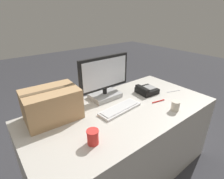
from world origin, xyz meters
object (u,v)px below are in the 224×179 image
monitor (105,81)px  cardboard_box (52,104)px  desk_phone (147,90)px  paper_cup_right (175,106)px  spoon (172,92)px  paper_cup_left (93,137)px  pen_marker (158,101)px  keyboard (120,109)px

monitor → cardboard_box: (-0.57, -0.03, -0.06)m
monitor → desk_phone: bearing=-24.5°
cardboard_box → paper_cup_right: bearing=-31.7°
desk_phone → spoon: size_ratio=1.32×
monitor → paper_cup_left: 0.71m
monitor → paper_cup_right: monitor is taller
paper_cup_right → pen_marker: bearing=86.9°
paper_cup_right → cardboard_box: (-0.92, 0.57, 0.08)m
monitor → paper_cup_right: 0.72m
paper_cup_left → monitor: bearing=47.2°
monitor → cardboard_box: size_ratio=1.25×
paper_cup_right → cardboard_box: size_ratio=0.20×
monitor → pen_marker: 0.58m
desk_phone → paper_cup_left: paper_cup_left is taller
paper_cup_left → pen_marker: 0.85m
cardboard_box → pen_marker: cardboard_box is taller
paper_cup_left → spoon: (1.15, 0.16, -0.05)m
paper_cup_right → spoon: size_ratio=0.54×
monitor → paper_cup_right: size_ratio=6.28×
paper_cup_right → paper_cup_left: bearing=173.6°
monitor → spoon: 0.78m
desk_phone → keyboard: bearing=-162.8°
keyboard → cardboard_box: (-0.53, 0.26, 0.12)m
pen_marker → cardboard_box: bearing=-9.8°
keyboard → paper_cup_right: 0.51m
cardboard_box → spoon: bearing=-14.4°
paper_cup_left → cardboard_box: (-0.09, 0.48, 0.08)m
desk_phone → pen_marker: desk_phone is taller
keyboard → desk_phone: bearing=6.8°
pen_marker → desk_phone: bearing=-93.7°
keyboard → pen_marker: keyboard is taller
desk_phone → paper_cup_left: size_ratio=2.03×
cardboard_box → pen_marker: (0.94, -0.38, -0.12)m
desk_phone → cardboard_box: bearing=176.3°
spoon → desk_phone: bearing=-13.2°
paper_cup_left → cardboard_box: size_ratio=0.24×
desk_phone → pen_marker: bearing=-100.3°
keyboard → paper_cup_left: (-0.43, -0.22, 0.04)m
monitor → keyboard: monitor is taller
keyboard → desk_phone: (0.47, 0.10, 0.02)m
monitor → paper_cup_left: size_ratio=5.26×
keyboard → paper_cup_right: bearing=-43.1°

